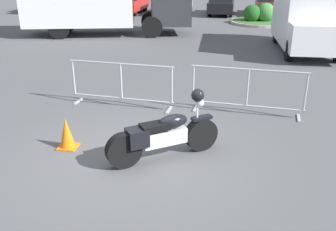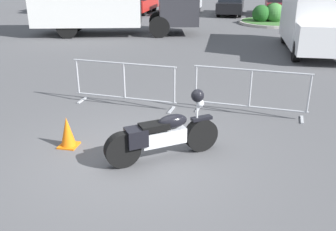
{
  "view_description": "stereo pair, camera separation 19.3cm",
  "coord_description": "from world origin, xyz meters",
  "px_view_note": "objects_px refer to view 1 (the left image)",
  "views": [
    {
      "loc": [
        1.59,
        -5.69,
        3.22
      ],
      "look_at": [
        0.52,
        0.51,
        0.65
      ],
      "focal_mm": 40.0,
      "sensor_mm": 36.0,
      "label": 1
    },
    {
      "loc": [
        1.78,
        -5.65,
        3.22
      ],
      "look_at": [
        0.52,
        0.51,
        0.65
      ],
      "focal_mm": 40.0,
      "sensor_mm": 36.0,
      "label": 2
    }
  ],
  "objects_px": {
    "motorcycle": "(164,134)",
    "parked_car_maroon": "(269,4)",
    "delivery_van": "(307,18)",
    "crowd_barrier_near": "(121,84)",
    "parked_car_black": "(221,4)",
    "parked_car_green": "(90,0)",
    "pedestrian": "(128,3)",
    "traffic_cone": "(67,134)",
    "parked_car_red": "(130,2)",
    "parked_car_silver": "(175,2)",
    "box_truck": "(98,0)",
    "crowd_barrier_far": "(247,91)",
    "parked_car_white": "(45,1)"
  },
  "relations": [
    {
      "from": "motorcycle",
      "to": "parked_car_maroon",
      "type": "height_order",
      "value": "parked_car_maroon"
    },
    {
      "from": "delivery_van",
      "to": "crowd_barrier_near",
      "type": "bearing_deg",
      "value": -38.09
    },
    {
      "from": "parked_car_black",
      "to": "parked_car_green",
      "type": "bearing_deg",
      "value": 88.51
    },
    {
      "from": "pedestrian",
      "to": "traffic_cone",
      "type": "distance_m",
      "value": 17.67
    },
    {
      "from": "parked_car_red",
      "to": "traffic_cone",
      "type": "relative_size",
      "value": 7.31
    },
    {
      "from": "parked_car_silver",
      "to": "parked_car_black",
      "type": "xyz_separation_m",
      "value": [
        3.13,
        -0.02,
        -0.08
      ]
    },
    {
      "from": "box_truck",
      "to": "traffic_cone",
      "type": "distance_m",
      "value": 12.16
    },
    {
      "from": "parked_car_red",
      "to": "parked_car_silver",
      "type": "relative_size",
      "value": 0.96
    },
    {
      "from": "box_truck",
      "to": "parked_car_green",
      "type": "distance_m",
      "value": 9.99
    },
    {
      "from": "motorcycle",
      "to": "crowd_barrier_far",
      "type": "xyz_separation_m",
      "value": [
        1.47,
        2.39,
        0.1
      ]
    },
    {
      "from": "box_truck",
      "to": "pedestrian",
      "type": "distance_m",
      "value": 5.74
    },
    {
      "from": "parked_car_green",
      "to": "parked_car_maroon",
      "type": "bearing_deg",
      "value": -89.21
    },
    {
      "from": "parked_car_white",
      "to": "parked_car_black",
      "type": "distance_m",
      "value": 12.51
    },
    {
      "from": "motorcycle",
      "to": "traffic_cone",
      "type": "bearing_deg",
      "value": 142.41
    },
    {
      "from": "crowd_barrier_near",
      "to": "parked_car_green",
      "type": "distance_m",
      "value": 19.98
    },
    {
      "from": "box_truck",
      "to": "parked_car_red",
      "type": "xyz_separation_m",
      "value": [
        -0.8,
        8.39,
        -0.9
      ]
    },
    {
      "from": "parked_car_green",
      "to": "parked_car_maroon",
      "type": "xyz_separation_m",
      "value": [
        12.5,
        0.01,
        -0.05
      ]
    },
    {
      "from": "parked_car_silver",
      "to": "parked_car_maroon",
      "type": "bearing_deg",
      "value": -86.03
    },
    {
      "from": "crowd_barrier_near",
      "to": "crowd_barrier_far",
      "type": "xyz_separation_m",
      "value": [
        2.94,
        0.0,
        0.0
      ]
    },
    {
      "from": "parked_car_white",
      "to": "traffic_cone",
      "type": "xyz_separation_m",
      "value": [
        10.48,
        -19.96,
        -0.43
      ]
    },
    {
      "from": "crowd_barrier_far",
      "to": "box_truck",
      "type": "xyz_separation_m",
      "value": [
        -6.75,
        9.29,
        1.08
      ]
    },
    {
      "from": "box_truck",
      "to": "parked_car_silver",
      "type": "height_order",
      "value": "box_truck"
    },
    {
      "from": "delivery_van",
      "to": "parked_car_green",
      "type": "bearing_deg",
      "value": -132.55
    },
    {
      "from": "crowd_barrier_far",
      "to": "delivery_van",
      "type": "distance_m",
      "value": 7.72
    },
    {
      "from": "parked_car_red",
      "to": "parked_car_white",
      "type": "bearing_deg",
      "value": 90.88
    },
    {
      "from": "delivery_van",
      "to": "pedestrian",
      "type": "bearing_deg",
      "value": -131.65
    },
    {
      "from": "parked_car_white",
      "to": "traffic_cone",
      "type": "height_order",
      "value": "parked_car_white"
    },
    {
      "from": "crowd_barrier_near",
      "to": "parked_car_silver",
      "type": "relative_size",
      "value": 0.57
    },
    {
      "from": "motorcycle",
      "to": "parked_car_silver",
      "type": "xyz_separation_m",
      "value": [
        -2.96,
        20.46,
        0.31
      ]
    },
    {
      "from": "motorcycle",
      "to": "parked_car_black",
      "type": "xyz_separation_m",
      "value": [
        0.17,
        20.44,
        0.23
      ]
    },
    {
      "from": "motorcycle",
      "to": "box_truck",
      "type": "xyz_separation_m",
      "value": [
        -5.28,
        11.67,
        1.18
      ]
    },
    {
      "from": "parked_car_green",
      "to": "parked_car_black",
      "type": "xyz_separation_m",
      "value": [
        9.38,
        -0.37,
        -0.06
      ]
    },
    {
      "from": "motorcycle",
      "to": "parked_car_green",
      "type": "bearing_deg",
      "value": 78.72
    },
    {
      "from": "pedestrian",
      "to": "traffic_cone",
      "type": "bearing_deg",
      "value": -7.79
    },
    {
      "from": "box_truck",
      "to": "traffic_cone",
      "type": "bearing_deg",
      "value": -87.56
    },
    {
      "from": "traffic_cone",
      "to": "parked_car_black",
      "type": "bearing_deg",
      "value": 84.33
    },
    {
      "from": "parked_car_white",
      "to": "parked_car_red",
      "type": "distance_m",
      "value": 6.25
    },
    {
      "from": "motorcycle",
      "to": "parked_car_red",
      "type": "xyz_separation_m",
      "value": [
        -6.08,
        20.06,
        0.28
      ]
    },
    {
      "from": "box_truck",
      "to": "parked_car_maroon",
      "type": "xyz_separation_m",
      "value": [
        8.57,
        9.14,
        -0.94
      ]
    },
    {
      "from": "delivery_van",
      "to": "traffic_cone",
      "type": "height_order",
      "value": "delivery_van"
    },
    {
      "from": "crowd_barrier_near",
      "to": "parked_car_black",
      "type": "bearing_deg",
      "value": 84.81
    },
    {
      "from": "parked_car_maroon",
      "to": "traffic_cone",
      "type": "distance_m",
      "value": 21.37
    },
    {
      "from": "crowd_barrier_far",
      "to": "delivery_van",
      "type": "xyz_separation_m",
      "value": [
        2.37,
        7.32,
        0.68
      ]
    },
    {
      "from": "delivery_van",
      "to": "traffic_cone",
      "type": "bearing_deg",
      "value": -32.74
    },
    {
      "from": "delivery_van",
      "to": "parked_car_black",
      "type": "xyz_separation_m",
      "value": [
        -3.67,
        10.73,
        -0.55
      ]
    },
    {
      "from": "motorcycle",
      "to": "parked_car_silver",
      "type": "relative_size",
      "value": 0.41
    },
    {
      "from": "motorcycle",
      "to": "parked_car_white",
      "type": "height_order",
      "value": "parked_car_white"
    },
    {
      "from": "parked_car_black",
      "to": "traffic_cone",
      "type": "xyz_separation_m",
      "value": [
        -2.02,
        -20.36,
        -0.4
      ]
    },
    {
      "from": "crowd_barrier_near",
      "to": "parked_car_red",
      "type": "bearing_deg",
      "value": 104.62
    },
    {
      "from": "parked_car_green",
      "to": "parked_car_maroon",
      "type": "distance_m",
      "value": 12.5
    }
  ]
}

